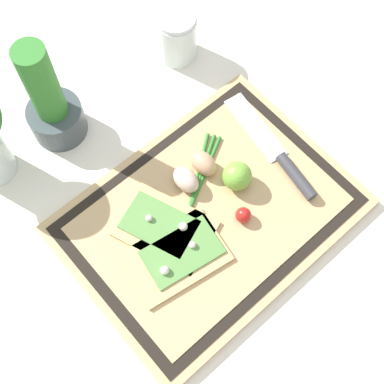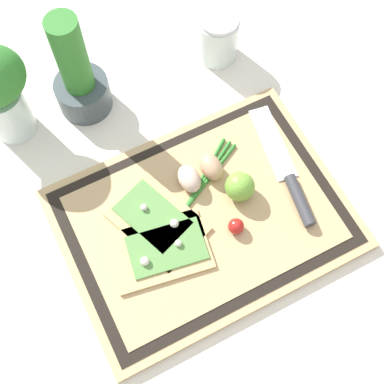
{
  "view_description": "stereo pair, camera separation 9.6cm",
  "coord_description": "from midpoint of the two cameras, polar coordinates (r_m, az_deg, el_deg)",
  "views": [
    {
      "loc": [
        -0.26,
        -0.24,
        0.92
      ],
      "look_at": [
        0.0,
        0.05,
        0.04
      ],
      "focal_mm": 50.0,
      "sensor_mm": 36.0,
      "label": 1
    },
    {
      "loc": [
        -0.18,
        -0.3,
        0.92
      ],
      "look_at": [
        0.0,
        0.05,
        0.04
      ],
      "focal_mm": 50.0,
      "sensor_mm": 36.0,
      "label": 2
    }
  ],
  "objects": [
    {
      "name": "egg_brown",
      "position": [
        0.98,
        4.82,
        2.4
      ],
      "size": [
        0.04,
        0.06,
        0.04
      ],
      "primitive_type": "ellipsoid",
      "color": "tan",
      "rests_on": "cutting_board"
    },
    {
      "name": "pizza_slice_near",
      "position": [
        0.94,
        -0.37,
        -6.58
      ],
      "size": [
        0.19,
        0.14,
        0.02
      ],
      "color": "tan",
      "rests_on": "cutting_board"
    },
    {
      "name": "cutting_board",
      "position": [
        0.97,
        4.08,
        -3.22
      ],
      "size": [
        0.51,
        0.38,
        0.02
      ],
      "color": "tan",
      "rests_on": "ground_plane"
    },
    {
      "name": "ground_plane",
      "position": [
        0.98,
        4.04,
        -3.41
      ],
      "size": [
        6.0,
        6.0,
        0.0
      ],
      "primitive_type": "plane",
      "color": "silver"
    },
    {
      "name": "cherry_tomato_red",
      "position": [
        0.95,
        7.61,
        -3.98
      ],
      "size": [
        0.03,
        0.03,
        0.03
      ],
      "primitive_type": "sphere",
      "color": "red",
      "rests_on": "cutting_board"
    },
    {
      "name": "herb_pot",
      "position": [
        1.04,
        -9.38,
        11.52
      ],
      "size": [
        0.11,
        0.11,
        0.24
      ],
      "color": "#3D474C",
      "rests_on": "ground_plane"
    },
    {
      "name": "pizza_slice_far",
      "position": [
        0.95,
        -0.95,
        -3.32
      ],
      "size": [
        0.16,
        0.19,
        0.02
      ],
      "color": "tan",
      "rests_on": "cutting_board"
    },
    {
      "name": "egg_pink",
      "position": [
        0.97,
        2.53,
        1.11
      ],
      "size": [
        0.04,
        0.06,
        0.04
      ],
      "primitive_type": "ellipsoid",
      "color": "beige",
      "rests_on": "cutting_board"
    },
    {
      "name": "lime",
      "position": [
        0.96,
        7.96,
        0.25
      ],
      "size": [
        0.05,
        0.05,
        0.05
      ],
      "primitive_type": "sphere",
      "color": "#70A838",
      "rests_on": "cutting_board"
    },
    {
      "name": "sauce_jar",
      "position": [
        1.13,
        5.29,
        15.68
      ],
      "size": [
        0.08,
        0.08,
        0.11
      ],
      "color": "silver",
      "rests_on": "ground_plane"
    },
    {
      "name": "knife",
      "position": [
        1.0,
        13.29,
        0.6
      ],
      "size": [
        0.07,
        0.26,
        0.02
      ],
      "color": "silver",
      "rests_on": "cutting_board"
    },
    {
      "name": "scallion_bunch",
      "position": [
        0.96,
        2.15,
        -2.11
      ],
      "size": [
        0.29,
        0.19,
        0.01
      ],
      "color": "#2D7528",
      "rests_on": "cutting_board"
    }
  ]
}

